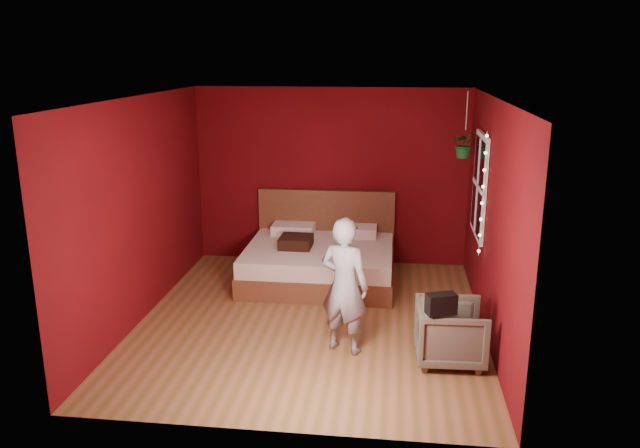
% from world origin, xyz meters
% --- Properties ---
extents(floor, '(4.50, 4.50, 0.00)m').
position_xyz_m(floor, '(0.00, 0.00, 0.00)').
color(floor, '#905C39').
rests_on(floor, ground).
extents(room_walls, '(4.04, 4.54, 2.62)m').
position_xyz_m(room_walls, '(0.00, 0.00, 1.68)').
color(room_walls, '#5F0A0F').
rests_on(room_walls, ground).
extents(window, '(0.05, 0.97, 1.27)m').
position_xyz_m(window, '(1.97, 0.90, 1.50)').
color(window, white).
rests_on(window, room_walls).
extents(fairy_lights, '(0.04, 0.04, 1.45)m').
position_xyz_m(fairy_lights, '(1.94, 0.37, 1.50)').
color(fairy_lights, silver).
rests_on(fairy_lights, room_walls).
extents(bed, '(2.02, 1.72, 1.11)m').
position_xyz_m(bed, '(-0.06, 1.43, 0.29)').
color(bed, brown).
rests_on(bed, ground).
extents(person, '(0.63, 0.52, 1.47)m').
position_xyz_m(person, '(0.45, -0.69, 0.73)').
color(person, gray).
rests_on(person, ground).
extents(armchair, '(0.72, 0.70, 0.63)m').
position_xyz_m(armchair, '(1.55, -0.81, 0.32)').
color(armchair, '#5E5A4A').
rests_on(armchair, ground).
extents(handbag, '(0.32, 0.23, 0.20)m').
position_xyz_m(handbag, '(1.42, -1.07, 0.74)').
color(handbag, black).
rests_on(handbag, armchair).
extents(throw_pillow, '(0.44, 0.44, 0.15)m').
position_xyz_m(throw_pillow, '(-0.37, 1.27, 0.58)').
color(throw_pillow, black).
rests_on(throw_pillow, bed).
extents(hanging_plant, '(0.34, 0.29, 0.85)m').
position_xyz_m(hanging_plant, '(1.82, 1.47, 1.93)').
color(hanging_plant, silver).
rests_on(hanging_plant, room_walls).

